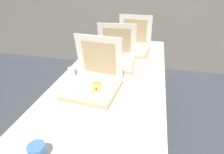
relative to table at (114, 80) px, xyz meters
name	(u,v)px	position (x,y,z in m)	size (l,w,h in m)	color
table	(114,80)	(0.00, 0.00, 0.00)	(0.86, 2.08, 0.74)	silver
pizza_box_front	(94,82)	(-0.09, -0.26, 0.10)	(0.40, 0.40, 0.38)	tan
pizza_box_middle	(116,58)	(-0.03, 0.23, 0.10)	(0.39, 0.39, 0.37)	tan
pizza_box_back	(133,46)	(0.08, 0.61, 0.10)	(0.39, 0.39, 0.38)	tan
cup_white_near_center	(72,72)	(-0.34, -0.10, 0.09)	(0.06, 0.06, 0.07)	white
cup_white_mid	(79,67)	(-0.32, 0.00, 0.09)	(0.06, 0.06, 0.07)	white
cup_printed_front	(37,153)	(-0.15, -0.91, 0.09)	(0.08, 0.08, 0.09)	#477FCC
napkin_pile	(78,131)	(-0.04, -0.70, 0.05)	(0.16, 0.16, 0.01)	white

